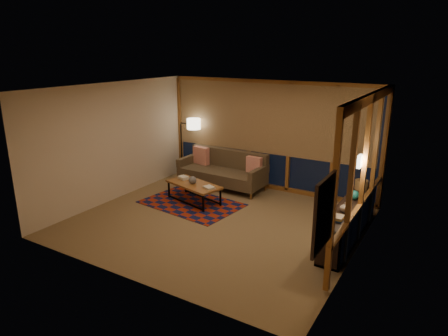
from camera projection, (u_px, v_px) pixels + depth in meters
The scene contains 21 objects.
floor at pixel (217, 221), 8.18m from camera, with size 5.50×5.00×0.01m, color brown.
ceiling at pixel (216, 88), 7.41m from camera, with size 5.50×5.00×0.01m, color white.
walls at pixel (216, 158), 7.80m from camera, with size 5.51×5.01×2.70m.
window_wall_back at pixel (268, 136), 9.79m from camera, with size 5.30×0.16×2.60m, color #965E1F, non-canonical shape.
window_wall_right at pixel (364, 171), 6.97m from camera, with size 0.16×3.70×2.60m, color #965E1F, non-canonical shape.
wall_art at pixel (323, 213), 4.91m from camera, with size 0.06×0.74×0.94m, color red, non-canonical shape.
wall_sconce at pixel (360, 161), 6.82m from camera, with size 0.12×0.18×0.22m, color #FFF3D0, non-canonical shape.
sofa at pixel (222, 170), 10.11m from camera, with size 2.22×0.90×0.91m, color brown, non-canonical shape.
pillow_left at pixel (201, 156), 10.58m from camera, with size 0.46×0.15×0.46m, color red, non-canonical shape.
pillow_right at pixel (254, 166), 9.74m from camera, with size 0.39×0.13×0.39m, color red, non-canonical shape.
area_rug at pixel (191, 203), 9.12m from camera, with size 2.18×1.45×0.01m, color maroon.
coffee_table at pixel (194, 193), 9.17m from camera, with size 1.34×0.61×0.45m, color #965E1F, non-canonical shape.
book_stack_a at pixel (183, 178), 9.41m from camera, with size 0.22×0.18×0.07m, color #EBE7CD, non-canonical shape.
book_stack_b at pixel (209, 187), 8.79m from camera, with size 0.27×0.21×0.05m, color #EBE7CD, non-canonical shape.
ceramic_pot at pixel (193, 180), 9.08m from camera, with size 0.18×0.18×0.18m, color #242429.
floor_lamp at pixel (181, 148), 10.82m from camera, with size 0.55×0.36×1.65m, color black, non-canonical shape.
bookshelf at pixel (349, 221), 7.41m from camera, with size 0.40×2.68×0.67m, color black, non-canonical shape.
basket at pixel (361, 185), 8.04m from camera, with size 0.26×0.26×0.19m, color olive.
teal_bowl at pixel (354, 195), 7.50m from camera, with size 0.18×0.18×0.18m, color #1C7C77.
vase at pixel (345, 207), 6.93m from camera, with size 0.17×0.17×0.18m, color #B4A18E.
shelf_book_stack at pixel (338, 218), 6.61m from camera, with size 0.16×0.22×0.07m, color #EBE7CD, non-canonical shape.
Camera 1 is at (3.99, -6.38, 3.39)m, focal length 32.00 mm.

